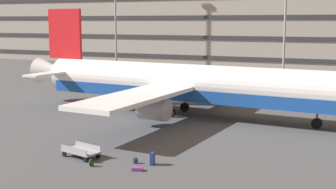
% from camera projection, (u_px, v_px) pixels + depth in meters
% --- Properties ---
extents(ground_plane, '(600.00, 600.00, 0.00)m').
position_uv_depth(ground_plane, '(209.00, 116.00, 44.56)').
color(ground_plane, '#424449').
extents(terminal_structure, '(143.27, 14.60, 15.66)m').
position_uv_depth(terminal_structure, '(298.00, 27.00, 90.95)').
color(terminal_structure, gray).
rests_on(terminal_structure, ground_plane).
extents(airliner, '(37.30, 30.15, 10.32)m').
position_uv_depth(airliner, '(186.00, 84.00, 44.79)').
color(airliner, silver).
rests_on(airliner, ground_plane).
extents(light_mast_left, '(1.80, 0.50, 20.12)m').
position_uv_depth(light_mast_left, '(286.00, 5.00, 77.79)').
color(light_mast_left, gray).
rests_on(light_mast_left, ground_plane).
extents(suitcase_silver, '(0.73, 0.58, 0.21)m').
position_uv_depth(suitcase_silver, '(137.00, 169.00, 28.38)').
color(suitcase_silver, '#72388C').
rests_on(suitcase_silver, ground_plane).
extents(suitcase_black, '(0.27, 0.47, 0.92)m').
position_uv_depth(suitcase_black, '(152.00, 158.00, 29.52)').
color(suitcase_black, navy).
rests_on(suitcase_black, ground_plane).
extents(backpack_laid_flat, '(0.38, 0.40, 0.53)m').
position_uv_depth(backpack_laid_flat, '(91.00, 163.00, 29.21)').
color(backpack_laid_flat, '#264C26').
rests_on(backpack_laid_flat, ground_plane).
extents(backpack_red, '(0.39, 0.39, 0.46)m').
position_uv_depth(backpack_red, '(136.00, 160.00, 29.83)').
color(backpack_red, navy).
rests_on(backpack_red, ground_plane).
extents(baggage_cart, '(3.37, 1.89, 0.82)m').
position_uv_depth(baggage_cart, '(81.00, 151.00, 31.10)').
color(baggage_cart, gray).
rests_on(baggage_cart, ground_plane).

